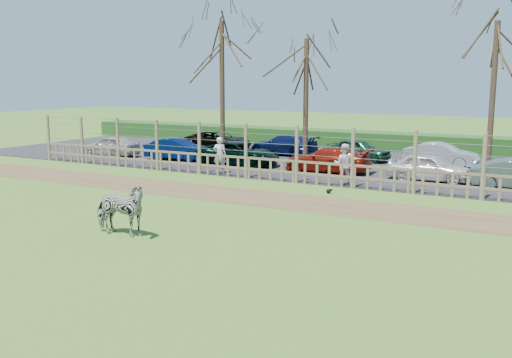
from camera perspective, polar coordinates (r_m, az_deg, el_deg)
The scene contains 21 objects.
ground at distance 17.81m, azimuth -6.69°, elevation -4.43°, with size 120.00×120.00×0.00m, color olive.
dirt_strip at distance 21.55m, azimuth 0.20°, elevation -1.86°, with size 34.00×2.80×0.01m, color brown.
asphalt at distance 30.59m, azimuth 9.10°, elevation 1.53°, with size 44.00×13.00×0.04m, color #232326.
hedge at distance 37.16m, azimuth 12.73°, elevation 3.68°, with size 46.00×2.00×1.10m, color #1E4716.
fence at distance 24.50m, azimuth 4.08°, elevation 1.43°, with size 30.16×0.16×2.50m.
tree_left at distance 31.31m, azimuth -3.43°, elevation 12.09°, with size 4.80×4.80×7.88m.
tree_mid at distance 30.09m, azimuth 5.05°, elevation 10.73°, with size 4.80×4.80×6.83m.
tree_right at distance 28.26m, azimuth 22.79°, elevation 10.84°, with size 4.80×4.80×7.35m.
zebra at distance 16.58m, azimuth -13.50°, elevation -2.98°, with size 0.83×1.82×1.54m, color gray.
visitor_a at distance 26.89m, azimuth -3.65°, elevation 2.40°, with size 0.63×0.41×1.72m, color beige.
visitor_b at distance 24.20m, azimuth 8.78°, elevation 1.48°, with size 0.84×0.65×1.72m, color silver.
crow at distance 22.50m, azimuth 7.30°, elevation -1.20°, with size 0.25×0.18×0.20m.
car_0 at distance 34.07m, azimuth -14.32°, elevation 3.23°, with size 1.42×3.52×1.20m, color beige.
car_1 at distance 31.72m, azimuth -7.90°, elevation 2.98°, with size 1.27×3.64×1.20m, color #05164E.
car_2 at distance 29.40m, azimuth -1.82°, elevation 2.53°, with size 1.99×4.32×1.20m, color black.
car_3 at distance 27.47m, azimuth 7.19°, elevation 1.94°, with size 1.68×4.13×1.20m, color maroon.
car_4 at distance 25.94m, azimuth 16.90°, elevation 1.13°, with size 1.42×3.52×1.20m, color silver.
car_8 at distance 35.83m, azimuth -3.81°, elevation 3.82°, with size 1.99×4.32×1.20m, color black.
car_9 at distance 33.63m, azimuth 2.77°, elevation 3.44°, with size 1.68×4.13×1.20m, color #0E1949.
car_10 at distance 31.67m, azimuth 10.22°, elevation 2.90°, with size 1.42×3.52×1.20m, color #1F472F.
car_11 at distance 30.57m, azimuth 18.03°, elevation 2.33°, with size 1.27×3.64×1.20m, color #B0BABD.
Camera 1 is at (9.99, -14.09, 4.36)m, focal length 40.00 mm.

